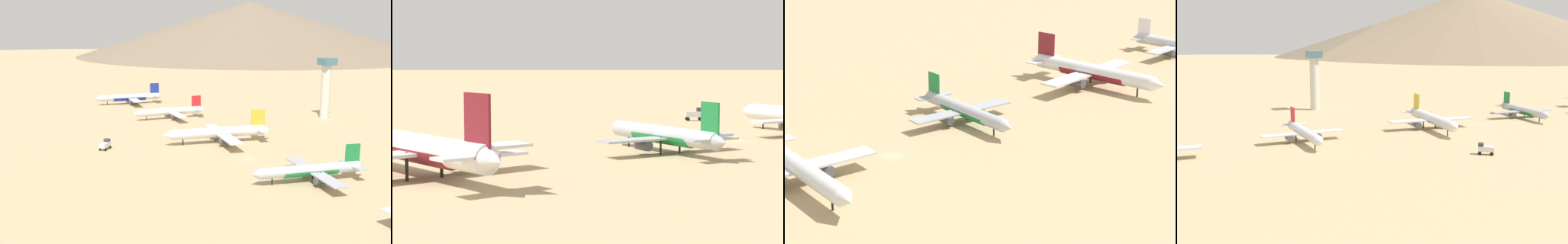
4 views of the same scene
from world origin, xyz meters
TOP-DOWN VIEW (x-y plane):
  - ground_plane at (0.00, 0.00)m, footprint 1800.00×1800.00m
  - parked_jet_3 at (-5.41, 29.12)m, footprint 38.34×31.29m
  - parked_jet_4 at (-3.07, 82.53)m, footprint 49.93×40.49m
  - service_truck at (45.12, -32.83)m, footprint 5.19×5.62m

SIDE VIEW (x-z plane):
  - ground_plane at x=0.00m, z-range 0.00..0.00m
  - service_truck at x=45.12m, z-range 0.13..4.03m
  - parked_jet_3 at x=-5.41m, z-range -1.85..9.21m
  - parked_jet_4 at x=-3.07m, z-range -2.41..12.00m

